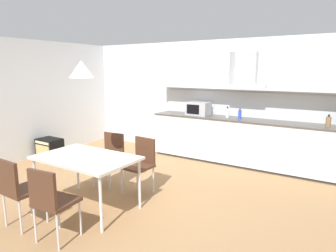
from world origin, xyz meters
The scene contains 17 objects.
ground_plane centered at (0.00, 0.00, -0.01)m, with size 9.33×7.56×0.02m, color #9E754C.
wall_back centered at (0.00, 2.57, 1.26)m, with size 7.46×0.10×2.52m, color silver.
wall_left centered at (-3.16, 0.00, 1.26)m, with size 0.10×6.05×2.52m, color silver.
kitchen_counter centered at (0.94, 2.22, 0.47)m, with size 3.97×0.63×0.94m.
backsplash_tile centered at (0.94, 2.51, 1.19)m, with size 3.95×0.02×0.51m, color silver.
upper_wall_cabinets centered at (0.94, 2.35, 1.87)m, with size 3.95×0.40×0.74m.
microwave centered at (-0.11, 2.22, 1.08)m, with size 0.48×0.35×0.28m.
bottle_blue centered at (0.82, 2.21, 1.02)m, with size 0.07×0.07×0.21m.
bottle_brown centered at (2.38, 2.20, 1.03)m, with size 0.08×0.08×0.21m.
bottle_white centered at (0.55, 2.22, 1.04)m, with size 0.07×0.07×0.23m.
dining_table centered at (-0.28, -0.82, 0.69)m, with size 1.36×0.86×0.74m.
chair_near_right centered at (0.03, -1.63, 0.53)m, with size 0.44×0.44×0.87m.
chair_near_left centered at (-0.59, -1.63, 0.53)m, with size 0.41×0.41×0.87m.
chair_far_right centered at (0.03, -0.01, 0.53)m, with size 0.43×0.43×0.87m.
chair_far_left centered at (-0.59, -0.01, 0.53)m, with size 0.43×0.43×0.87m.
guitar_amp centered at (-2.76, 0.40, 0.22)m, with size 0.52×0.37×0.44m.
pendant_lamp centered at (-0.28, -0.82, 1.91)m, with size 0.32×0.32×0.22m, color silver.
Camera 1 is at (2.74, -3.53, 1.91)m, focal length 32.00 mm.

